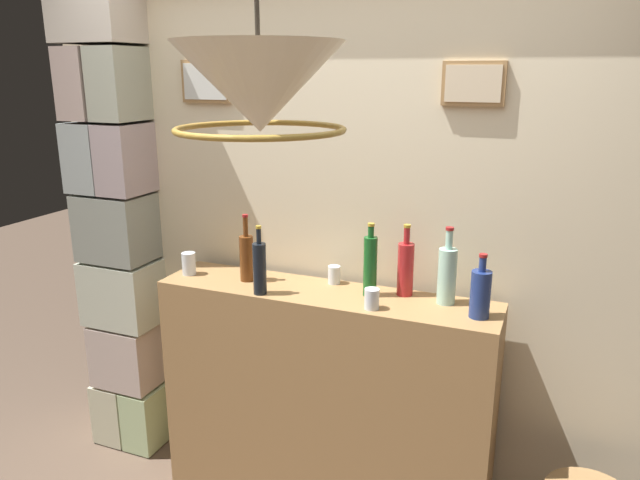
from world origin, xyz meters
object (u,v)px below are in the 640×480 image
liquor_bottle_vermouth (370,265)px  liquor_bottle_brandy (480,293)px  liquor_bottle_rum (260,267)px  liquor_bottle_gin (447,274)px  glass_tumbler_highball (189,264)px  liquor_bottle_mezcal (406,268)px  glass_tumbler_rocks (372,299)px  pendant_lamp (259,90)px  glass_tumbler_shot (335,275)px  liquor_bottle_tequila (247,257)px

liquor_bottle_vermouth → liquor_bottle_brandy: size_ratio=1.24×
liquor_bottle_rum → liquor_bottle_brandy: size_ratio=1.17×
liquor_bottle_rum → liquor_bottle_gin: 0.79m
liquor_bottle_vermouth → liquor_bottle_gin: 0.32m
liquor_bottle_rum → glass_tumbler_highball: size_ratio=2.87×
liquor_bottle_mezcal → liquor_bottle_brandy: bearing=-21.3°
glass_tumbler_rocks → liquor_bottle_brandy: bearing=10.5°
liquor_bottle_gin → glass_tumbler_highball: liquor_bottle_gin is taller
pendant_lamp → glass_tumbler_rocks: bearing=85.9°
liquor_bottle_mezcal → glass_tumbler_highball: (-1.02, -0.12, -0.07)m
pendant_lamp → liquor_bottle_gin: bearing=71.8°
liquor_bottle_gin → pendant_lamp: 1.29m
liquor_bottle_gin → liquor_bottle_vermouth: bearing=-174.2°
liquor_bottle_mezcal → liquor_bottle_brandy: liquor_bottle_mezcal is taller
liquor_bottle_rum → glass_tumbler_shot: size_ratio=3.70×
liquor_bottle_rum → liquor_bottle_brandy: liquor_bottle_rum is taller
liquor_bottle_rum → pendant_lamp: size_ratio=0.48×
liquor_bottle_mezcal → liquor_bottle_tequila: same height
liquor_bottle_gin → liquor_bottle_brandy: bearing=-33.2°
glass_tumbler_rocks → pendant_lamp: 1.18m
liquor_bottle_brandy → glass_tumbler_shot: bearing=167.4°
liquor_bottle_mezcal → glass_tumbler_rocks: liquor_bottle_mezcal is taller
liquor_bottle_vermouth → glass_tumbler_rocks: bearing=-69.2°
liquor_bottle_gin → glass_tumbler_rocks: liquor_bottle_gin is taller
liquor_bottle_vermouth → liquor_bottle_mezcal: liquor_bottle_vermouth is taller
glass_tumbler_shot → pendant_lamp: size_ratio=0.13×
liquor_bottle_gin → liquor_bottle_brandy: 0.18m
liquor_bottle_vermouth → pendant_lamp: (-0.00, -0.96, 0.75)m
glass_tumbler_rocks → liquor_bottle_rum: bearing=-178.0°
liquor_bottle_vermouth → liquor_bottle_tequila: 0.58m
liquor_bottle_rum → liquor_bottle_gin: liquor_bottle_gin is taller
liquor_bottle_gin → glass_tumbler_highball: (-1.20, -0.09, -0.07)m
liquor_bottle_vermouth → glass_tumbler_highball: bearing=-176.2°
liquor_bottle_brandy → glass_tumbler_rocks: (-0.42, -0.08, -0.06)m
liquor_bottle_rum → glass_tumbler_highball: 0.45m
glass_tumbler_highball → glass_tumbler_shot: 0.70m
liquor_bottle_vermouth → liquor_bottle_brandy: 0.48m
liquor_bottle_vermouth → glass_tumbler_rocks: liquor_bottle_vermouth is taller
glass_tumbler_rocks → glass_tumbler_shot: bearing=137.4°
liquor_bottle_gin → glass_tumbler_highball: size_ratio=3.08×
liquor_bottle_mezcal → liquor_bottle_gin: liquor_bottle_gin is taller
liquor_bottle_tequila → glass_tumbler_highball: liquor_bottle_tequila is taller
liquor_bottle_rum → liquor_bottle_tequila: 0.19m
liquor_bottle_gin → liquor_bottle_brandy: size_ratio=1.26×
liquor_bottle_vermouth → liquor_bottle_gin: bearing=5.8°
glass_tumbler_highball → pendant_lamp: pendant_lamp is taller
glass_tumbler_rocks → glass_tumbler_shot: (-0.24, 0.23, -0.00)m
liquor_bottle_vermouth → liquor_bottle_tequila: (-0.58, -0.03, -0.02)m
liquor_bottle_rum → glass_tumbler_rocks: liquor_bottle_rum is taller
liquor_bottle_vermouth → glass_tumbler_shot: bearing=156.5°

